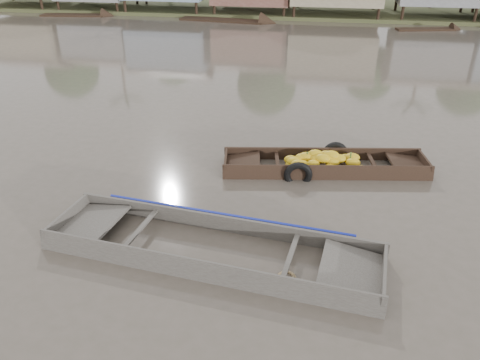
# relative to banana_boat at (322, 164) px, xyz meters

# --- Properties ---
(ground) EXTENTS (120.00, 120.00, 0.00)m
(ground) POSITION_rel_banana_boat_xyz_m (-2.16, -3.57, -0.16)
(ground) COLOR #4D463B
(ground) RESTS_ON ground
(banana_boat) EXTENTS (5.75, 2.22, 0.80)m
(banana_boat) POSITION_rel_banana_boat_xyz_m (0.00, 0.00, 0.00)
(banana_boat) COLOR black
(banana_boat) RESTS_ON ground
(viewer_boat) EXTENTS (7.12, 2.61, 0.56)m
(viewer_boat) POSITION_rel_banana_boat_xyz_m (-2.11, -4.26, -0.11)
(viewer_boat) COLOR #3B3732
(viewer_boat) RESTS_ON ground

